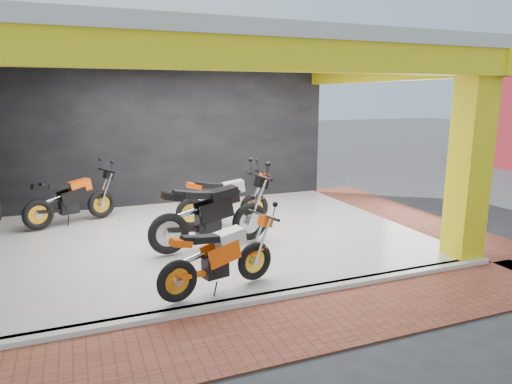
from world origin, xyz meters
The scene contains 14 objects.
ground centered at (0.00, 0.00, 0.00)m, with size 80.00×80.00×0.00m, color #2D2D30.
showroom_floor centered at (0.00, 2.00, 0.05)m, with size 8.00×6.00×0.10m, color white.
showroom_ceiling centered at (0.00, 2.00, 3.60)m, with size 8.40×6.40×0.20m, color beige.
back_wall centered at (0.00, 5.10, 1.75)m, with size 8.20×0.20×3.50m, color black.
corner_column centered at (3.75, -0.75, 1.75)m, with size 0.50×0.50×3.50m, color yellow.
header_beam_front centered at (0.00, -1.00, 3.30)m, with size 8.40×0.30×0.40m, color yellow.
header_beam_right centered at (4.00, 2.00, 3.30)m, with size 0.30×6.40×0.40m, color yellow.
floor_kerb centered at (0.00, -1.02, 0.05)m, with size 8.00×0.20×0.10m, color white.
paver_front centered at (0.00, -1.80, 0.01)m, with size 9.00×1.40×0.03m, color brown.
paver_right centered at (4.80, 2.00, 0.01)m, with size 1.40×7.00×0.03m, color brown.
moto_hero centered at (0.00, -0.50, 0.69)m, with size 1.94×0.72×1.19m, color #F3520A, non-canonical shape.
moto_row_a centered at (1.15, 2.44, 0.75)m, with size 2.12×0.79×1.30m, color #E94709, non-canonical shape.
moto_row_b centered at (0.60, 1.27, 0.84)m, with size 2.43×0.90×1.49m, color black, non-canonical shape.
moto_row_c centered at (-1.89, 4.04, 0.74)m, with size 2.09×0.78×1.28m, color black, non-canonical shape.
Camera 1 is at (-2.33, -6.42, 2.81)m, focal length 32.00 mm.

